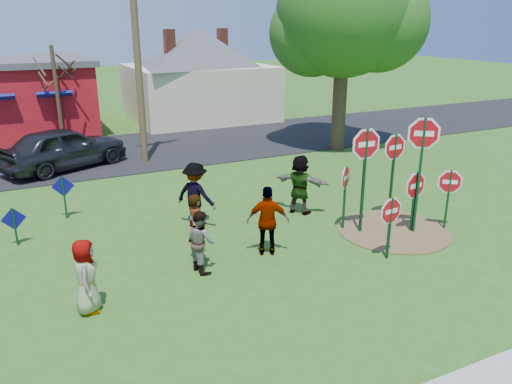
% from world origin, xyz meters
% --- Properties ---
extents(ground, '(120.00, 120.00, 0.00)m').
position_xyz_m(ground, '(0.00, 0.00, 0.00)').
color(ground, '#2C5E1B').
rests_on(ground, ground).
extents(road, '(120.00, 7.50, 0.04)m').
position_xyz_m(road, '(0.00, 11.50, 0.02)').
color(road, black).
rests_on(road, ground).
extents(dirt_patch, '(3.20, 3.20, 0.03)m').
position_xyz_m(dirt_patch, '(4.50, -1.00, 0.01)').
color(dirt_patch, brown).
rests_on(dirt_patch, ground).
extents(cream_house, '(9.40, 9.40, 6.50)m').
position_xyz_m(cream_house, '(5.50, 18.00, 2.92)').
color(cream_house, beige).
rests_on(cream_house, ground).
extents(stop_sign_a, '(0.93, 0.10, 1.75)m').
position_xyz_m(stop_sign_a, '(3.16, -2.30, 1.17)').
color(stop_sign_a, '#103C1F').
rests_on(stop_sign_a, ground).
extents(stop_sign_b, '(1.16, 0.11, 3.16)m').
position_xyz_m(stop_sign_b, '(3.58, -0.65, 2.29)').
color(stop_sign_b, '#103C1F').
rests_on(stop_sign_b, ground).
extents(stop_sign_c, '(0.99, 0.67, 3.45)m').
position_xyz_m(stop_sign_c, '(4.94, -1.32, 2.44)').
color(stop_sign_c, '#103C1F').
rests_on(stop_sign_c, ground).
extents(stop_sign_d, '(1.05, 0.07, 2.74)m').
position_xyz_m(stop_sign_d, '(5.02, -0.15, 1.99)').
color(stop_sign_d, '#103C1F').
rests_on(stop_sign_d, ground).
extents(stop_sign_e, '(1.05, 0.16, 1.91)m').
position_xyz_m(stop_sign_e, '(4.92, -1.24, 1.26)').
color(stop_sign_e, '#103C1F').
rests_on(stop_sign_e, ground).
extents(stop_sign_f, '(0.78, 0.52, 1.89)m').
position_xyz_m(stop_sign_f, '(5.92, -1.52, 1.32)').
color(stop_sign_f, '#103C1F').
rests_on(stop_sign_f, ground).
extents(stop_sign_g, '(0.75, 0.57, 2.03)m').
position_xyz_m(stop_sign_g, '(3.27, -0.24, 1.39)').
color(stop_sign_g, '#103C1F').
rests_on(stop_sign_g, ground).
extents(blue_diamond_c, '(0.63, 0.06, 1.08)m').
position_xyz_m(blue_diamond_c, '(-5.25, 2.66, 0.65)').
color(blue_diamond_c, '#103C1F').
rests_on(blue_diamond_c, ground).
extents(blue_diamond_d, '(0.65, 0.10, 1.35)m').
position_xyz_m(blue_diamond_d, '(-3.83, 4.13, 0.84)').
color(blue_diamond_d, '#103C1F').
rests_on(blue_diamond_d, ground).
extents(person_a, '(0.66, 0.87, 1.60)m').
position_xyz_m(person_a, '(-3.99, -1.52, 0.80)').
color(person_a, '#42448B').
rests_on(person_a, ground).
extents(person_b, '(0.45, 0.66, 1.74)m').
position_xyz_m(person_b, '(-1.16, -0.23, 0.87)').
color(person_b, '#226864').
rests_on(person_b, ground).
extents(person_c, '(0.69, 0.82, 1.52)m').
position_xyz_m(person_c, '(-1.28, -0.83, 0.76)').
color(person_c, '#9A463C').
rests_on(person_c, ground).
extents(person_d, '(1.32, 1.42, 1.92)m').
position_xyz_m(person_d, '(-0.47, 1.82, 0.96)').
color(person_d, '#38393E').
rests_on(person_d, ground).
extents(person_e, '(1.16, 0.88, 1.83)m').
position_xyz_m(person_e, '(0.56, -0.75, 0.91)').
color(person_e, '#4C2955').
rests_on(person_e, ground).
extents(person_f, '(1.49, 1.71, 1.87)m').
position_xyz_m(person_f, '(2.80, 1.43, 0.93)').
color(person_f, '#1F5938').
rests_on(person_f, ground).
extents(suv, '(5.38, 3.90, 1.70)m').
position_xyz_m(suv, '(-3.24, 9.79, 0.89)').
color(suv, '#323237').
rests_on(suv, road).
extents(utility_pole, '(2.21, 0.53, 9.10)m').
position_xyz_m(utility_pole, '(-0.09, 9.41, 4.79)').
color(utility_pole, '#4C3823').
rests_on(utility_pole, ground).
extents(leafy_tree, '(6.45, 5.89, 9.17)m').
position_xyz_m(leafy_tree, '(8.76, 7.76, 5.90)').
color(leafy_tree, '#382819').
rests_on(leafy_tree, ground).
extents(bare_tree_east, '(1.80, 1.80, 4.70)m').
position_xyz_m(bare_tree_east, '(-2.94, 13.58, 3.04)').
color(bare_tree_east, '#382819').
rests_on(bare_tree_east, ground).
extents(bare_tree_extra, '(1.80, 1.80, 3.99)m').
position_xyz_m(bare_tree_extra, '(-2.87, 14.35, 2.58)').
color(bare_tree_extra, '#382819').
rests_on(bare_tree_extra, ground).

